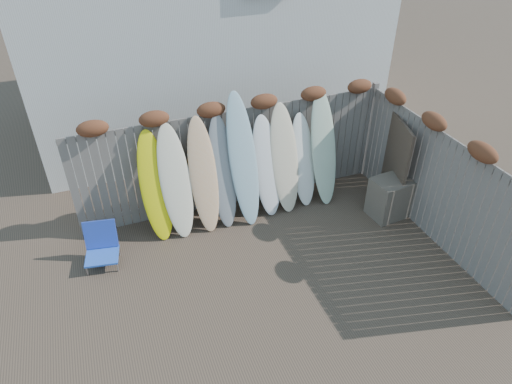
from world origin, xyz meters
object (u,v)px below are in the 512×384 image
object	(u,v)px
beach_chair	(101,245)
surfboard_0	(155,187)
wooden_crate	(389,198)
lattice_panel	(394,164)

from	to	relation	value
beach_chair	surfboard_0	bearing A→B (deg)	22.25
wooden_crate	lattice_panel	world-z (taller)	lattice_panel
wooden_crate	lattice_panel	size ratio (longest dim) A/B	0.44
lattice_panel	surfboard_0	xyz separation A→B (m)	(-4.47, 0.72, 0.09)
beach_chair	lattice_panel	size ratio (longest dim) A/B	0.40
wooden_crate	lattice_panel	distance (m)	0.67
wooden_crate	surfboard_0	distance (m)	4.39
wooden_crate	beach_chair	bearing A→B (deg)	173.06
beach_chair	surfboard_0	xyz separation A→B (m)	(1.08, 0.44, 0.65)
wooden_crate	surfboard_0	size ratio (longest dim) A/B	0.39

